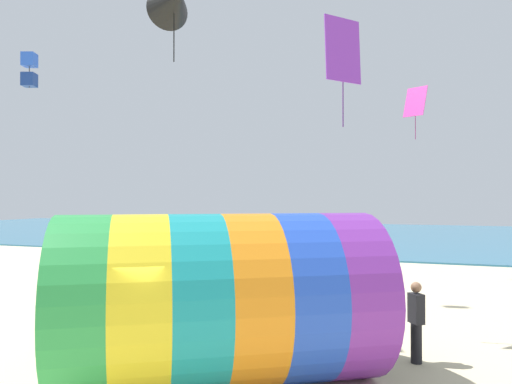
% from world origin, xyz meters
% --- Properties ---
extents(sea, '(120.00, 40.00, 0.10)m').
position_xyz_m(sea, '(0.00, 41.00, 0.05)').
color(sea, teal).
rests_on(sea, ground).
extents(giant_inflatable_tube, '(6.85, 6.03, 3.29)m').
position_xyz_m(giant_inflatable_tube, '(1.45, 0.99, 1.65)').
color(giant_inflatable_tube, green).
rests_on(giant_inflatable_tube, ground).
extents(kite_handler, '(0.38, 0.42, 1.76)m').
position_xyz_m(kite_handler, '(4.93, 3.60, 0.91)').
color(kite_handler, black).
rests_on(kite_handler, ground).
extents(kite_black_delta, '(1.73, 1.73, 2.26)m').
position_xyz_m(kite_black_delta, '(-1.29, 3.97, 8.91)').
color(kite_black_delta, black).
extents(kite_purple_diamond, '(0.83, 1.00, 2.93)m').
position_xyz_m(kite_purple_diamond, '(3.02, 5.36, 7.52)').
color(kite_purple_diamond, purple).
extents(kite_blue_box, '(0.53, 0.53, 1.18)m').
position_xyz_m(kite_blue_box, '(-7.22, 4.92, 7.82)').
color(kite_blue_box, blue).
extents(kite_magenta_diamond, '(1.11, 0.88, 2.45)m').
position_xyz_m(kite_magenta_diamond, '(4.41, 16.14, 8.01)').
color(kite_magenta_diamond, '#D1339E').
extents(bystander_near_water, '(0.38, 0.25, 1.80)m').
position_xyz_m(bystander_near_water, '(-3.24, 10.55, 0.93)').
color(bystander_near_water, '#383D56').
rests_on(bystander_near_water, ground).
extents(bystander_mid_beach, '(0.37, 0.42, 1.75)m').
position_xyz_m(bystander_mid_beach, '(-11.00, 12.03, 0.90)').
color(bystander_mid_beach, black).
rests_on(bystander_mid_beach, ground).
extents(bystander_far_left, '(0.24, 0.37, 1.81)m').
position_xyz_m(bystander_far_left, '(-2.69, 12.80, 0.94)').
color(bystander_far_left, black).
rests_on(bystander_far_left, ground).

